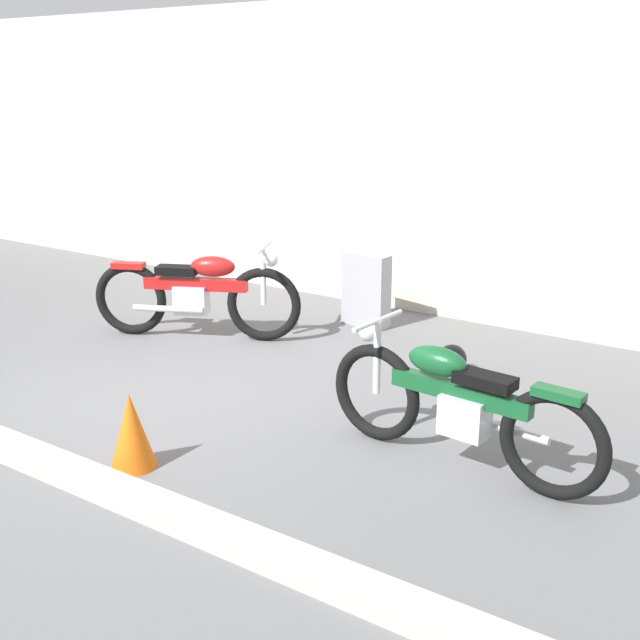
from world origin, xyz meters
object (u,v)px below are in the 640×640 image
(motorcycle_red, at_px, (198,293))
(motorcycle_green, at_px, (457,404))
(stone_marker, at_px, (366,290))
(helmet, at_px, (452,359))
(traffic_cone, at_px, (132,431))

(motorcycle_red, height_order, motorcycle_green, motorcycle_red)
(motorcycle_red, xyz_separation_m, motorcycle_green, (3.40, -1.12, -0.02))
(stone_marker, bearing_deg, helmet, -30.35)
(helmet, relative_size, traffic_cone, 0.49)
(stone_marker, bearing_deg, traffic_cone, -85.06)
(traffic_cone, xyz_separation_m, motorcycle_green, (1.84, 1.27, 0.18))
(stone_marker, relative_size, helmet, 2.96)
(stone_marker, height_order, motorcycle_green, motorcycle_green)
(motorcycle_red, bearing_deg, helmet, -14.10)
(motorcycle_red, bearing_deg, stone_marker, 22.05)
(motorcycle_green, bearing_deg, traffic_cone, 39.72)
(stone_marker, bearing_deg, motorcycle_red, -132.91)
(traffic_cone, bearing_deg, motorcycle_red, 123.07)
(stone_marker, distance_m, traffic_cone, 3.75)
(stone_marker, distance_m, helmet, 1.65)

